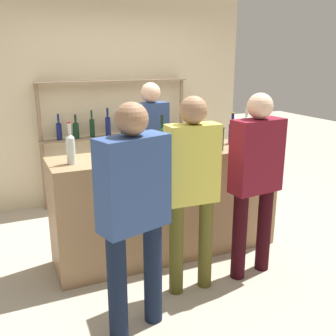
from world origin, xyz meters
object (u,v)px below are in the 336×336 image
object	(u,v)px
customer_left	(134,206)
cork_jar	(126,153)
wine_glass	(243,133)
counter_bottle_1	(246,128)
counter_bottle_5	(162,139)
customer_right	(256,173)
server_behind_counter	(151,143)
ice_bucket	(213,139)
counter_bottle_3	(190,132)
counter_bottle_2	(232,132)
counter_bottle_0	(266,133)
counter_bottle_4	(71,148)
customer_center	(192,181)

from	to	relation	value
customer_left	cork_jar	bearing A→B (deg)	-31.38
wine_glass	cork_jar	distance (m)	1.31
cork_jar	customer_left	xyz separation A→B (m)	(-0.23, -0.87, -0.15)
counter_bottle_1	counter_bottle_5	xyz separation A→B (m)	(-1.02, -0.14, -0.01)
customer_right	server_behind_counter	bearing A→B (deg)	11.03
ice_bucket	counter_bottle_1	bearing A→B (deg)	21.34
customer_right	counter_bottle_5	bearing A→B (deg)	36.87
counter_bottle_1	counter_bottle_3	distance (m)	0.64
counter_bottle_1	counter_bottle_2	bearing A→B (deg)	-170.16
counter_bottle_0	counter_bottle_2	size ratio (longest dim) A/B	1.03
counter_bottle_3	customer_right	xyz separation A→B (m)	(0.22, -0.81, -0.24)
counter_bottle_5	customer_left	world-z (taller)	customer_left
ice_bucket	customer_right	size ratio (longest dim) A/B	0.14
counter_bottle_4	wine_glass	size ratio (longest dim) A/B	2.25
cork_jar	customer_center	size ratio (longest dim) A/B	0.07
counter_bottle_2	customer_center	distance (m)	1.15
counter_bottle_4	customer_left	xyz separation A→B (m)	(0.23, -0.92, -0.23)
ice_bucket	customer_right	distance (m)	0.62
counter_bottle_1	wine_glass	xyz separation A→B (m)	(-0.10, -0.10, -0.03)
server_behind_counter	counter_bottle_1	bearing A→B (deg)	45.60
counter_bottle_0	counter_bottle_5	size ratio (longest dim) A/B	0.93
counter_bottle_4	ice_bucket	bearing A→B (deg)	-1.81
counter_bottle_0	customer_right	size ratio (longest dim) A/B	0.21
counter_bottle_3	wine_glass	world-z (taller)	counter_bottle_3
counter_bottle_2	counter_bottle_3	xyz separation A→B (m)	(-0.45, 0.06, 0.02)
ice_bucket	server_behind_counter	xyz separation A→B (m)	(-0.33, 0.79, -0.17)
customer_right	counter_bottle_2	bearing A→B (deg)	-23.61
wine_glass	cork_jar	size ratio (longest dim) A/B	1.30
counter_bottle_0	counter_bottle_3	distance (m)	0.76
counter_bottle_0	counter_bottle_4	xyz separation A→B (m)	(-1.91, 0.11, 0.01)
counter_bottle_3	wine_glass	size ratio (longest dim) A/B	2.35
counter_bottle_3	customer_left	world-z (taller)	customer_left
customer_center	counter_bottle_2	bearing A→B (deg)	-46.07
ice_bucket	server_behind_counter	world-z (taller)	server_behind_counter
counter_bottle_1	wine_glass	world-z (taller)	counter_bottle_1
wine_glass	customer_center	xyz separation A→B (m)	(-0.94, -0.68, -0.20)
counter_bottle_5	customer_right	distance (m)	0.91
counter_bottle_1	server_behind_counter	world-z (taller)	server_behind_counter
wine_glass	ice_bucket	xyz separation A→B (m)	(-0.42, -0.10, -0.01)
counter_bottle_3	customer_right	world-z (taller)	customer_right
counter_bottle_2	counter_bottle_3	size ratio (longest dim) A/B	0.87
counter_bottle_4	server_behind_counter	distance (m)	1.28
counter_bottle_3	counter_bottle_4	bearing A→B (deg)	-171.08
counter_bottle_5	cork_jar	distance (m)	0.39
counter_bottle_3	customer_right	size ratio (longest dim) A/B	0.23
counter_bottle_2	wine_glass	distance (m)	0.11
counter_bottle_0	customer_center	size ratio (longest dim) A/B	0.21
counter_bottle_0	cork_jar	world-z (taller)	counter_bottle_0
counter_bottle_3	customer_left	size ratio (longest dim) A/B	0.23
counter_bottle_1	customer_right	bearing A→B (deg)	-118.78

